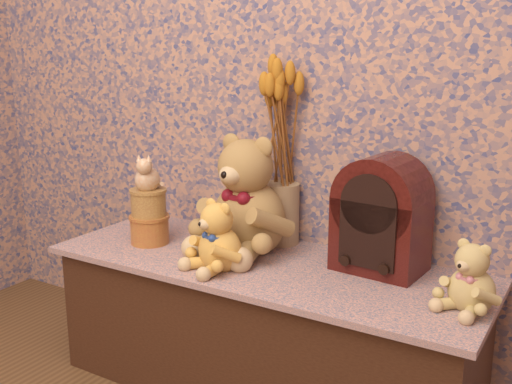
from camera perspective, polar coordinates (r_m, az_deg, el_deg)
display_shelf at (r=2.02m, az=0.75°, el=-12.70°), size 1.42×0.52×0.46m
teddy_large at (r=1.99m, az=-0.66°, el=0.28°), size 0.37×0.43×0.42m
teddy_medium at (r=1.84m, az=-3.47°, el=-3.84°), size 0.25×0.27×0.23m
teddy_small at (r=1.66m, az=19.96°, el=-7.27°), size 0.22×0.24×0.20m
cathedral_radio at (r=1.85m, az=11.89°, el=-2.00°), size 0.28×0.21×0.36m
ceramic_vase at (r=2.09m, az=2.38°, el=-2.03°), size 0.13×0.13×0.21m
dried_stalks at (r=2.02m, az=2.47°, el=6.63°), size 0.27×0.27×0.42m
biscuit_tin_lower at (r=2.13m, az=-10.09°, el=-3.54°), size 0.15×0.15×0.10m
biscuit_tin_upper at (r=2.10m, az=-10.19°, el=-1.06°), size 0.12×0.12×0.09m
cat_figurine at (r=2.08m, az=-10.32°, el=1.93°), size 0.13×0.14×0.13m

